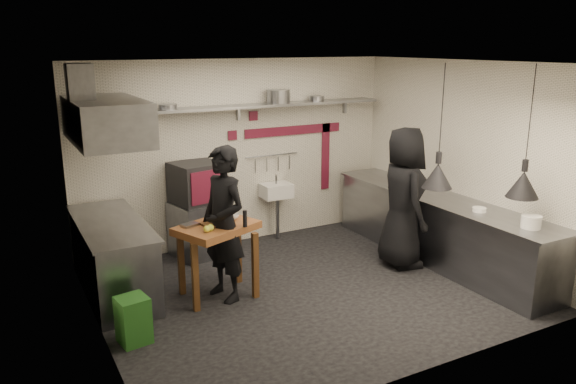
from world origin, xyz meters
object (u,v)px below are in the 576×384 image
oven_stand (199,229)px  prep_table (218,260)px  chef_left (224,224)px  combi_oven (197,183)px  chef_right (403,198)px  green_bin (133,320)px

oven_stand → prep_table: size_ratio=0.87×
chef_left → combi_oven: bearing=157.8°
prep_table → chef_left: bearing=-77.7°
oven_stand → chef_right: bearing=-47.6°
green_bin → chef_right: (3.81, 0.37, 0.72)m
green_bin → chef_left: chef_left is taller
prep_table → chef_right: size_ratio=0.47×
prep_table → combi_oven: bearing=57.6°
prep_table → chef_right: 2.68m
combi_oven → oven_stand: bearing=-83.9°
oven_stand → prep_table: 1.45m
oven_stand → chef_right: chef_right is taller
combi_oven → green_bin: combi_oven is taller
prep_table → chef_right: (2.62, -0.26, 0.51)m
combi_oven → green_bin: bearing=-137.0°
combi_oven → green_bin: size_ratio=1.29×
combi_oven → prep_table: combi_oven is taller
prep_table → chef_left: size_ratio=0.49×
oven_stand → chef_right: 2.95m
prep_table → green_bin: bearing=-174.0°
oven_stand → combi_oven: combi_oven is taller
green_bin → prep_table: size_ratio=0.54×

